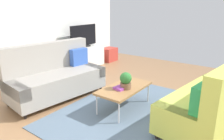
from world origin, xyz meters
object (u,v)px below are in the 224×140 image
at_px(tv_console, 84,57).
at_px(potted_plant, 126,80).
at_px(couch_beige, 56,76).
at_px(bottle_0, 79,45).
at_px(table_book_0, 121,88).
at_px(bottle_1, 81,45).
at_px(vase_0, 67,47).
at_px(tv, 84,36).
at_px(storage_trunk, 109,54).
at_px(vase_1, 72,46).
at_px(couch_green, 213,101).
at_px(coffee_table, 124,88).

height_order(tv_console, potted_plant, potted_plant).
distance_m(couch_beige, potted_plant, 1.52).
distance_m(potted_plant, bottle_0, 2.80).
height_order(potted_plant, table_book_0, potted_plant).
height_order(potted_plant, bottle_1, bottle_1).
height_order(vase_0, bottle_0, bottle_0).
distance_m(tv, vase_0, 0.63).
bearing_deg(storage_trunk, table_book_0, -139.27).
bearing_deg(vase_1, vase_0, 180.00).
relative_size(couch_beige, tv, 1.99).
relative_size(table_book_0, bottle_0, 1.33).
xyz_separation_m(couch_green, tv, (1.24, 3.84, 0.51)).
bearing_deg(coffee_table, table_book_0, 179.47).
relative_size(vase_0, vase_1, 1.00).
bearing_deg(table_book_0, bottle_1, 58.13).
bearing_deg(couch_green, potted_plant, 111.12).
bearing_deg(couch_green, tv, 79.74).
height_order(coffee_table, tv, tv).
height_order(tv, vase_1, tv).
height_order(storage_trunk, vase_1, vase_1).
distance_m(storage_trunk, table_book_0, 3.60).
xyz_separation_m(couch_green, bottle_1, (1.11, 3.82, 0.28)).
distance_m(table_book_0, vase_0, 2.72).
height_order(tv, bottle_0, tv).
height_order(couch_green, bottle_1, couch_green).
bearing_deg(tv_console, vase_0, 175.07).
xyz_separation_m(potted_plant, vase_0, (0.99, 2.55, 0.15)).
xyz_separation_m(coffee_table, potted_plant, (-0.05, -0.06, 0.18)).
bearing_deg(tv_console, storage_trunk, -5.19).
distance_m(table_book_0, bottle_0, 2.79).
height_order(vase_0, vase_1, same).
relative_size(tv_console, potted_plant, 4.71).
height_order(tv, vase_0, tv).
height_order(table_book_0, vase_0, vase_0).
bearing_deg(table_book_0, potted_plant, -46.45).
bearing_deg(bottle_0, vase_1, 151.18).
distance_m(vase_0, bottle_1, 0.46).
bearing_deg(potted_plant, vase_1, 65.32).
distance_m(potted_plant, bottle_1, 2.85).
distance_m(coffee_table, bottle_0, 2.75).
bearing_deg(table_book_0, vase_1, 63.78).
bearing_deg(potted_plant, vase_0, 68.86).
xyz_separation_m(couch_beige, vase_0, (1.31, 1.08, 0.28)).
bearing_deg(bottle_0, vase_0, 165.57).
bearing_deg(tv, table_book_0, -123.79).
bearing_deg(tv, tv_console, 90.00).
bearing_deg(table_book_0, couch_green, -74.94).
height_order(tv_console, bottle_0, bottle_0).
relative_size(vase_0, bottle_1, 0.97).
height_order(couch_beige, tv, tv).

